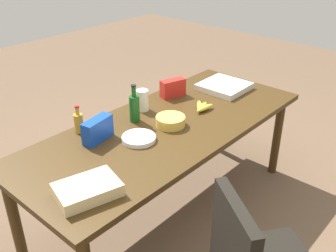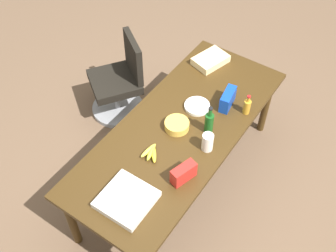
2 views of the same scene
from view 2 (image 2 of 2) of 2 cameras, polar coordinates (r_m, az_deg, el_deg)
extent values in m
plane|color=brown|center=(4.03, 1.46, -7.19)|extent=(10.00, 10.00, 0.00)
cube|color=#3C2810|center=(3.45, 1.70, -0.46)|extent=(2.21, 0.91, 0.04)
cylinder|color=#3C2810|center=(4.46, 4.87, 6.63)|extent=(0.07, 0.07, 0.71)
cylinder|color=#3C2810|center=(3.49, -13.12, -12.41)|extent=(0.07, 0.07, 0.71)
cylinder|color=#3C2810|center=(4.26, 13.27, 2.74)|extent=(0.07, 0.07, 0.71)
cylinder|color=gray|center=(4.61, -6.86, 2.48)|extent=(0.56, 0.56, 0.05)
cylinder|color=gray|center=(4.47, -7.10, 4.31)|extent=(0.06, 0.06, 0.36)
cube|color=black|center=(4.34, -7.33, 6.02)|extent=(0.67, 0.67, 0.09)
cube|color=black|center=(4.21, -4.77, 9.39)|extent=(0.30, 0.39, 0.44)
cylinder|color=#C38C25|center=(3.57, 10.75, 2.57)|extent=(0.07, 0.07, 0.13)
cylinder|color=#C38C25|center=(3.50, 10.97, 3.61)|extent=(0.03, 0.03, 0.05)
cylinder|color=red|center=(3.48, 11.04, 3.97)|extent=(0.04, 0.04, 0.01)
cube|color=beige|center=(4.02, 5.84, 8.99)|extent=(0.37, 0.30, 0.07)
cube|color=red|center=(3.07, 2.15, -6.49)|extent=(0.21, 0.13, 0.14)
ellipsoid|color=yellow|center=(3.26, -2.70, -3.37)|extent=(0.17, 0.05, 0.04)
ellipsoid|color=yellow|center=(3.25, -2.33, -3.60)|extent=(0.17, 0.08, 0.04)
ellipsoid|color=yellow|center=(3.24, -1.96, -3.83)|extent=(0.15, 0.14, 0.04)
cylinder|color=gold|center=(3.41, 1.22, 0.13)|extent=(0.21, 0.21, 0.07)
cube|color=#113EB0|center=(3.59, 8.19, 3.67)|extent=(0.23, 0.12, 0.15)
cube|color=silver|center=(3.02, -5.69, -9.98)|extent=(0.36, 0.36, 0.05)
cylinder|color=#154E19|center=(3.36, 5.64, 0.36)|extent=(0.08, 0.08, 0.19)
cylinder|color=#154E19|center=(3.26, 5.81, 1.88)|extent=(0.04, 0.04, 0.07)
cylinder|color=black|center=(3.23, 5.86, 2.39)|extent=(0.04, 0.04, 0.01)
cylinder|color=white|center=(3.59, 4.01, 2.72)|extent=(0.28, 0.28, 0.03)
cylinder|color=white|center=(3.25, 5.44, -2.21)|extent=(0.10, 0.10, 0.16)
camera|label=1|loc=(4.81, -2.98, 32.90)|focal=41.86mm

